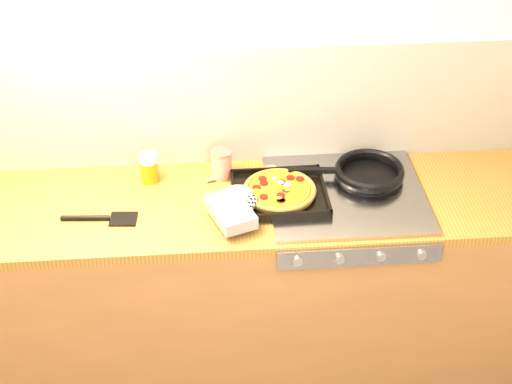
{
  "coord_description": "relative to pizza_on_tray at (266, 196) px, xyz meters",
  "views": [
    {
      "loc": [
        -0.09,
        -1.33,
        2.66
      ],
      "look_at": [
        0.1,
        1.08,
        0.95
      ],
      "focal_mm": 55.0,
      "sensor_mm": 36.0,
      "label": 1
    }
  ],
  "objects": [
    {
      "name": "stovetop",
      "position": [
        0.31,
        0.03,
        -0.04
      ],
      "size": [
        0.6,
        0.56,
        0.02
      ],
      "primitive_type": "cube",
      "color": "#959499",
      "rests_on": "counter_run"
    },
    {
      "name": "wooden_spoon",
      "position": [
        -0.05,
        0.21,
        -0.03
      ],
      "size": [
        0.3,
        0.1,
        0.02
      ],
      "color": "#B17A4B",
      "rests_on": "counter_run"
    },
    {
      "name": "room_shell",
      "position": [
        -0.14,
        0.32,
        0.21
      ],
      "size": [
        3.2,
        3.2,
        3.2
      ],
      "color": "white",
      "rests_on": "ground"
    },
    {
      "name": "counter_run",
      "position": [
        -0.14,
        0.03,
        -0.49
      ],
      "size": [
        3.2,
        0.62,
        0.9
      ],
      "color": "#8F5C37",
      "rests_on": "ground"
    },
    {
      "name": "juice_glass",
      "position": [
        -0.44,
        0.2,
        0.02
      ],
      "size": [
        0.09,
        0.09,
        0.12
      ],
      "color": "orange",
      "rests_on": "counter_run"
    },
    {
      "name": "pizza_on_tray",
      "position": [
        0.0,
        0.0,
        0.0
      ],
      "size": [
        0.47,
        0.42,
        0.06
      ],
      "color": "black",
      "rests_on": "stovetop"
    },
    {
      "name": "frying_pan",
      "position": [
        0.42,
        0.13,
        -0.0
      ],
      "size": [
        0.47,
        0.3,
        0.05
      ],
      "color": "black",
      "rests_on": "stovetop"
    },
    {
      "name": "black_spatula",
      "position": [
        -0.62,
        -0.05,
        -0.03
      ],
      "size": [
        0.28,
        0.09,
        0.02
      ],
      "color": "black",
      "rests_on": "counter_run"
    },
    {
      "name": "tomato_can",
      "position": [
        -0.16,
        0.2,
        0.02
      ],
      "size": [
        0.09,
        0.09,
        0.12
      ],
      "color": "#AA120D",
      "rests_on": "counter_run"
    }
  ]
}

